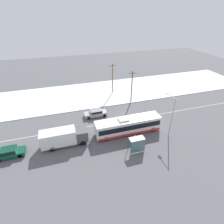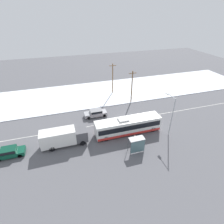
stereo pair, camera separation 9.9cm
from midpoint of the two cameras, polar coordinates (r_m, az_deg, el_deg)
The scene contains 12 objects.
ground_plane at distance 35.93m, azimuth 5.71°, elevation -2.43°, with size 120.00×120.00×0.00m, color #56565B.
snow_lot at distance 47.82m, azimuth -0.77°, elevation 6.70°, with size 80.00×15.70×0.12m.
lane_marking_center at distance 35.93m, azimuth 5.71°, elevation -2.42°, with size 60.00×0.12×0.00m.
city_bus at distance 31.44m, azimuth 5.27°, elevation -4.45°, with size 11.86×2.57×3.12m.
box_truck at distance 29.66m, azimuth -15.59°, elevation -7.81°, with size 7.45×2.30×2.97m.
sedan_car at distance 36.58m, azimuth -5.26°, elevation -0.26°, with size 4.62×1.80×1.47m.
parked_car_near_truck at distance 31.37m, azimuth -30.39°, elevation -11.16°, with size 4.22×1.80×1.48m.
pedestrian_at_stop at distance 29.23m, azimuth 7.53°, elevation -8.77°, with size 0.66×0.29×1.82m.
bus_shelter at distance 27.65m, azimuth 8.32°, elevation -10.07°, with size 2.42×1.20×2.40m.
streetlamp at distance 31.05m, azimuth 18.79°, elevation 0.25°, with size 0.36×2.79×7.35m.
utility_pole_roadside at distance 40.93m, azimuth 6.56°, elevation 8.26°, with size 1.80×0.24×7.70m.
utility_pole_snowlot at distance 45.75m, azimuth 0.28°, elevation 11.02°, with size 1.80×0.24×7.82m.
Camera 2 is at (-12.13, -27.53, 19.64)m, focal length 28.00 mm.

